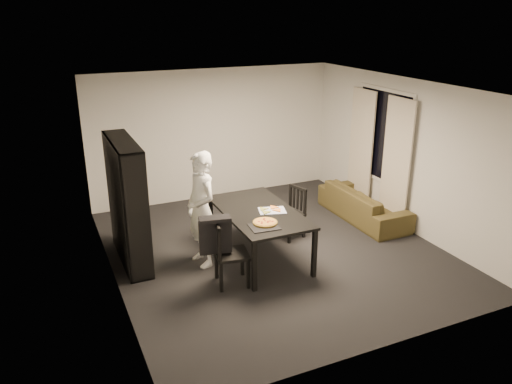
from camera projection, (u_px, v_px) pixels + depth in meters
name	position (u px, v px, depth m)	size (l,w,h in m)	color
room	(275.00, 173.00, 7.63)	(5.01, 5.51, 2.61)	black
window_pane	(383.00, 136.00, 9.03)	(0.02, 1.40, 1.60)	black
window_frame	(383.00, 136.00, 9.03)	(0.03, 1.52, 1.72)	white
curtain_left	(396.00, 163.00, 8.68)	(0.03, 0.70, 2.25)	beige
curtain_right	(361.00, 148.00, 9.57)	(0.03, 0.70, 2.25)	beige
bookshelf	(127.00, 202.00, 7.43)	(0.35, 1.50, 1.90)	black
dining_table	(259.00, 215.00, 7.60)	(1.05, 1.88, 0.78)	black
chair_left	(225.00, 249.00, 6.88)	(0.52, 0.52, 0.96)	black
chair_right	(293.00, 209.00, 8.41)	(0.50, 0.50, 0.87)	black
draped_jacket	(215.00, 234.00, 6.77)	(0.45, 0.26, 0.53)	black
person	(201.00, 209.00, 7.36)	(0.64, 0.42, 1.76)	white
baking_tray	(264.00, 227.00, 6.99)	(0.40, 0.32, 0.01)	black
pepperoni_pizza	(265.00, 222.00, 7.09)	(0.35, 0.35, 0.03)	olive
kitchen_towel	(272.00, 211.00, 7.56)	(0.40, 0.30, 0.01)	silver
pizza_slices	(270.00, 210.00, 7.57)	(0.37, 0.31, 0.01)	gold
sofa	(364.00, 204.00, 9.19)	(1.96, 0.77, 0.57)	#43401B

